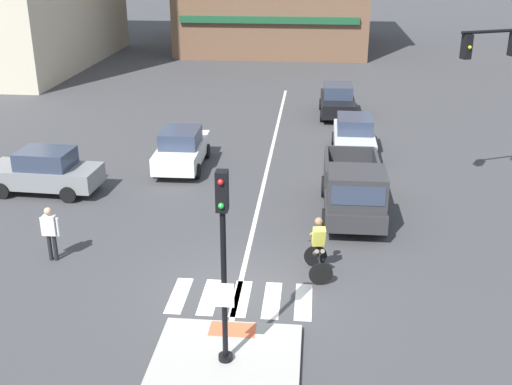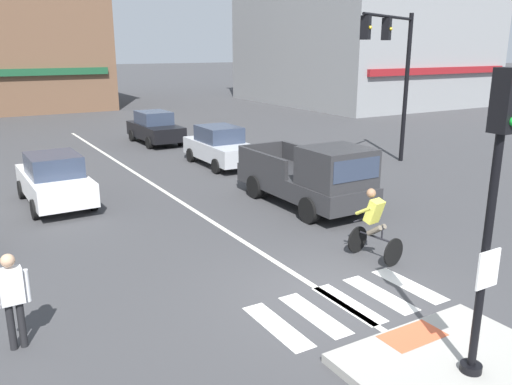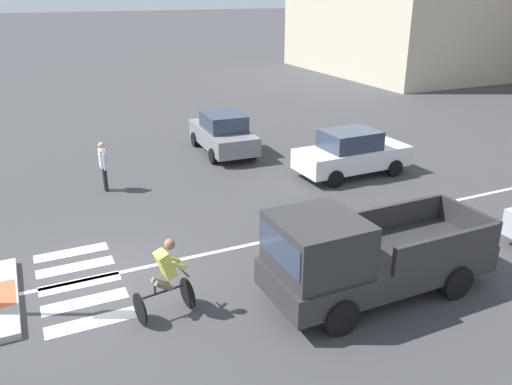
% 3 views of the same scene
% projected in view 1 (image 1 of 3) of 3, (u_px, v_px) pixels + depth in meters
% --- Properties ---
extents(ground_plane, '(300.00, 300.00, 0.00)m').
position_uv_depth(ground_plane, '(242.00, 292.00, 16.82)').
color(ground_plane, '#3D3D3F').
extents(traffic_island, '(3.28, 2.99, 0.15)m').
position_uv_depth(traffic_island, '(226.00, 362.00, 13.91)').
color(traffic_island, '#A3A099').
rests_on(traffic_island, ground).
extents(tactile_pad_front, '(1.10, 0.60, 0.01)m').
position_uv_depth(tactile_pad_front, '(232.00, 329.00, 14.94)').
color(tactile_pad_front, '#DB5B38').
rests_on(tactile_pad_front, traffic_island).
extents(signal_pole, '(0.44, 0.38, 4.42)m').
position_uv_depth(signal_pole, '(223.00, 252.00, 12.87)').
color(signal_pole, black).
rests_on(signal_pole, traffic_island).
extents(crosswalk_stripe_a, '(0.44, 1.80, 0.01)m').
position_uv_depth(crosswalk_stripe_a, '(179.00, 295.00, 16.65)').
color(crosswalk_stripe_a, silver).
rests_on(crosswalk_stripe_a, ground).
extents(crosswalk_stripe_b, '(0.44, 1.80, 0.01)m').
position_uv_depth(crosswalk_stripe_b, '(210.00, 297.00, 16.58)').
color(crosswalk_stripe_b, silver).
rests_on(crosswalk_stripe_b, ground).
extents(crosswalk_stripe_c, '(0.44, 1.80, 0.01)m').
position_uv_depth(crosswalk_stripe_c, '(241.00, 298.00, 16.50)').
color(crosswalk_stripe_c, silver).
rests_on(crosswalk_stripe_c, ground).
extents(crosswalk_stripe_d, '(0.44, 1.80, 0.01)m').
position_uv_depth(crosswalk_stripe_d, '(272.00, 300.00, 16.43)').
color(crosswalk_stripe_d, silver).
rests_on(crosswalk_stripe_d, ground).
extents(crosswalk_stripe_e, '(0.44, 1.80, 0.01)m').
position_uv_depth(crosswalk_stripe_e, '(303.00, 302.00, 16.36)').
color(crosswalk_stripe_e, silver).
rests_on(crosswalk_stripe_e, ground).
extents(lane_centre_line, '(0.14, 28.00, 0.01)m').
position_uv_depth(lane_centre_line, '(268.00, 166.00, 26.06)').
color(lane_centre_line, silver).
rests_on(lane_centre_line, ground).
extents(car_white_westbound_far, '(1.90, 4.13, 1.64)m').
position_uv_depth(car_white_westbound_far, '(182.00, 149.00, 25.65)').
color(car_white_westbound_far, white).
rests_on(car_white_westbound_far, ground).
extents(car_silver_eastbound_far, '(1.87, 4.11, 1.64)m').
position_uv_depth(car_silver_eastbound_far, '(354.00, 136.00, 27.30)').
color(car_silver_eastbound_far, silver).
rests_on(car_silver_eastbound_far, ground).
extents(car_grey_cross_left, '(4.18, 2.00, 1.64)m').
position_uv_depth(car_grey_cross_left, '(44.00, 171.00, 23.13)').
color(car_grey_cross_left, slate).
rests_on(car_grey_cross_left, ground).
extents(car_black_eastbound_distant, '(1.90, 4.13, 1.64)m').
position_uv_depth(car_black_eastbound_distant, '(338.00, 101.00, 33.23)').
color(car_black_eastbound_distant, black).
rests_on(car_black_eastbound_distant, ground).
extents(pickup_truck_charcoal_eastbound_mid, '(2.08, 5.11, 2.08)m').
position_uv_depth(pickup_truck_charcoal_eastbound_mid, '(354.00, 191.00, 20.89)').
color(pickup_truck_charcoal_eastbound_mid, '#2D2D30').
rests_on(pickup_truck_charcoal_eastbound_mid, ground).
extents(cyclist, '(0.82, 1.18, 1.68)m').
position_uv_depth(cyclist, '(318.00, 246.00, 17.38)').
color(cyclist, black).
rests_on(cyclist, ground).
extents(pedestrian_at_curb_left, '(0.55, 0.23, 1.67)m').
position_uv_depth(pedestrian_at_curb_left, '(50.00, 230.00, 18.13)').
color(pedestrian_at_curb_left, black).
rests_on(pedestrian_at_curb_left, ground).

